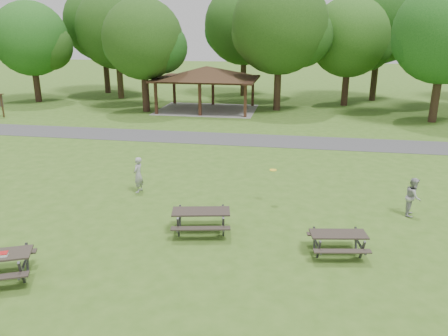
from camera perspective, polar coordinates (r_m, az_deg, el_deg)
ground at (r=15.29m, az=-6.36°, el=-9.02°), size 160.00×160.00×0.00m
asphalt_path at (r=28.19m, az=1.49°, el=3.78°), size 120.00×3.20×0.02m
pavilion at (r=38.09m, az=-2.29°, el=12.13°), size 8.60×7.01×3.76m
tree_row_b at (r=45.92m, az=-23.78°, el=14.94°), size 7.14×6.80×9.28m
tree_row_c at (r=45.72m, az=-13.73°, el=16.99°), size 8.19×7.80×10.67m
tree_row_d at (r=37.86m, az=-10.42°, el=15.94°), size 6.93×6.60×9.27m
tree_row_e at (r=38.12m, az=7.43°, el=17.61°), size 8.40×8.00×11.02m
tree_row_f at (r=41.79m, az=16.17°, el=15.80°), size 7.35×7.00×9.55m
tree_row_g at (r=36.51m, az=27.00°, el=15.17°), size 7.77×7.40×10.25m
tree_deep_a at (r=50.13m, az=-15.45°, el=17.58°), size 8.40×8.00×11.38m
tree_deep_b at (r=46.45m, az=2.77°, el=17.89°), size 8.40×8.00×11.13m
tree_deep_c at (r=45.64m, az=19.85°, el=17.61°), size 8.82×8.40×11.90m
picnic_table_middle at (r=15.29m, az=-3.01°, el=-6.27°), size 2.27×1.96×0.87m
picnic_table_far at (r=14.37m, az=14.68°, el=-8.88°), size 1.96×1.67×0.76m
frisbee_in_flight at (r=17.62m, az=6.43°, el=-0.26°), size 0.30×0.30×0.02m
frisbee_thrower at (r=19.30m, az=-11.15°, el=-0.88°), size 0.44×0.62×1.58m
frisbee_catcher at (r=18.12m, az=23.47°, el=-3.47°), size 0.72×0.84×1.50m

